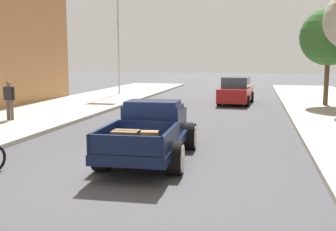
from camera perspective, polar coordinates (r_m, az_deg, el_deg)
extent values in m
plane|color=#47474C|center=(9.55, -6.09, -8.37)|extent=(140.00, 140.00, 0.00)
cube|color=#0F1938|center=(10.73, -2.54, -3.52)|extent=(1.96, 4.97, 0.24)
cube|color=#0F1938|center=(10.97, -2.15, -0.50)|extent=(1.60, 1.16, 0.80)
cube|color=#0F1938|center=(10.86, -2.22, 1.86)|extent=(1.47, 0.99, 0.12)
cube|color=#3D4C5B|center=(11.50, -1.54, 0.71)|extent=(1.33, 0.10, 0.44)
cube|color=#0F1938|center=(12.25, -0.83, -0.24)|extent=(1.38, 1.55, 0.52)
cube|color=silver|center=(13.03, -0.14, 0.18)|extent=(0.68, 0.13, 0.47)
cube|color=#0F1938|center=(9.37, -4.46, -4.38)|extent=(1.78, 2.17, 0.04)
cube|color=#0F1938|center=(9.56, -9.18, -2.86)|extent=(0.17, 2.10, 0.44)
cube|color=#0F1938|center=(9.15, 0.44, -3.25)|extent=(0.17, 2.10, 0.44)
cube|color=#0F1938|center=(8.37, -6.25, -4.38)|extent=(1.62, 0.15, 0.44)
cube|color=#0F1938|center=(10.29, -3.04, -1.99)|extent=(1.62, 0.15, 0.44)
cylinder|color=black|center=(12.25, -5.22, -2.74)|extent=(0.39, 0.81, 0.80)
cylinder|color=silver|center=(12.30, -6.05, -2.71)|extent=(0.04, 0.66, 0.66)
cylinder|color=silver|center=(12.31, -6.10, -2.70)|extent=(0.03, 0.24, 0.24)
cylinder|color=black|center=(11.90, 3.14, -3.04)|extent=(0.39, 0.81, 0.80)
cylinder|color=silver|center=(11.88, 4.03, -3.07)|extent=(0.04, 0.66, 0.66)
cylinder|color=silver|center=(11.88, 4.08, -3.07)|extent=(0.03, 0.24, 0.24)
cylinder|color=black|center=(9.75, -9.50, -5.67)|extent=(0.39, 0.81, 0.80)
cylinder|color=silver|center=(9.81, -10.52, -5.60)|extent=(0.04, 0.66, 0.66)
cylinder|color=silver|center=(9.81, -10.57, -5.60)|extent=(0.03, 0.24, 0.24)
cylinder|color=black|center=(9.30, 1.03, -6.23)|extent=(0.39, 0.81, 0.80)
cylinder|color=silver|center=(9.27, 2.16, -6.27)|extent=(0.04, 0.66, 0.66)
cylinder|color=silver|center=(9.27, 2.22, -6.28)|extent=(0.03, 0.24, 0.24)
cube|color=brown|center=(9.04, -6.15, -3.44)|extent=(0.62, 0.46, 0.40)
cube|color=#3D2D1E|center=(9.04, -6.15, -3.44)|extent=(0.62, 0.08, 0.42)
cube|color=brown|center=(9.57, -2.74, -3.12)|extent=(0.49, 0.39, 0.28)
cube|color=#AD1E1E|center=(24.47, 9.87, 3.12)|extent=(2.05, 4.42, 0.80)
cube|color=#384C5B|center=(24.27, 9.87, 4.79)|extent=(1.67, 2.11, 0.64)
cylinder|color=black|center=(25.88, 8.41, 2.80)|extent=(0.27, 0.68, 0.66)
cylinder|color=black|center=(25.68, 12.06, 2.67)|extent=(0.27, 0.68, 0.66)
cylinder|color=black|center=(23.35, 7.43, 2.25)|extent=(0.27, 0.68, 0.66)
cylinder|color=black|center=(23.13, 11.47, 2.10)|extent=(0.27, 0.68, 0.66)
cylinder|color=brown|center=(18.05, -22.22, 0.78)|extent=(0.14, 0.14, 0.86)
cylinder|color=brown|center=(17.94, -21.75, 0.76)|extent=(0.14, 0.14, 0.86)
cube|color=#232328|center=(17.93, -22.11, 3.02)|extent=(0.36, 0.22, 0.56)
cylinder|color=#232328|center=(18.05, -22.68, 2.93)|extent=(0.09, 0.09, 0.54)
cylinder|color=#232328|center=(17.80, -21.52, 2.93)|extent=(0.09, 0.09, 0.54)
sphere|color=brown|center=(17.90, -22.18, 4.30)|extent=(0.22, 0.22, 0.22)
cylinder|color=#B2B2B7|center=(29.39, -7.26, 11.89)|extent=(0.12, 0.12, 9.00)
cylinder|color=brown|center=(23.91, 22.03, 4.57)|extent=(0.26, 0.26, 2.61)
sphere|color=#33662D|center=(23.91, 22.36, 10.54)|extent=(3.18, 3.18, 3.18)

